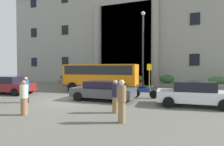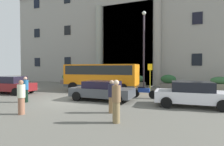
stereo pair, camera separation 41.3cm
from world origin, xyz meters
The scene contains 18 objects.
ground_plane centered at (0.00, 0.00, -0.06)m, with size 80.00×64.00×0.12m, color #5D5B53.
office_building_facade centered at (0.00, 17.46, 7.29)m, with size 37.57×9.74×14.59m.
orange_minibus centered at (0.21, 5.50, 1.55)m, with size 7.01×3.07×2.56m.
bus_stop_sign centered at (4.53, 7.20, 1.62)m, with size 0.44×0.08×2.62m.
hedge_planter_far_west centered at (11.11, 10.79, 0.65)m, with size 2.06×0.79×1.34m.
hedge_planter_west centered at (2.38, 10.70, 0.67)m, with size 2.03×0.94×1.38m.
hedge_planter_east centered at (6.01, 10.28, 0.72)m, with size 1.69×0.85×1.49m.
hedge_planter_entrance_left centered at (-7.36, 10.73, 0.69)m, with size 2.04×0.86×1.42m.
parked_coupe_end centered at (2.23, 1.15, 0.69)m, with size 4.31×2.09×1.32m.
parked_estate_mid centered at (-6.53, 1.20, 0.76)m, with size 4.26×2.07×1.50m.
parked_sedan_second centered at (7.88, 1.21, 0.73)m, with size 4.13×2.16×1.44m.
scooter_by_planter centered at (4.71, 3.11, 0.45)m, with size 1.94×0.55×0.89m.
motorcycle_far_end centered at (7.47, 3.01, 0.46)m, with size 2.01×0.55×0.89m.
pedestrian_man_crossing centered at (4.86, -3.23, 0.88)m, with size 0.36×0.36×1.75m.
pedestrian_man_red_shirt centered at (-2.09, -1.32, 0.83)m, with size 0.36×0.36×1.66m.
pedestrian_child_trailing centered at (0.18, -3.64, 0.83)m, with size 0.36×0.36×1.65m.
pedestrian_woman_dark_dress centered at (4.11, -1.81, 0.82)m, with size 0.36×0.36×1.63m.
lamppost_plaza_centre centered at (3.71, 8.28, 4.66)m, with size 0.40×0.40×8.06m.
Camera 1 is at (6.89, -10.02, 2.22)m, focal length 28.28 mm.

